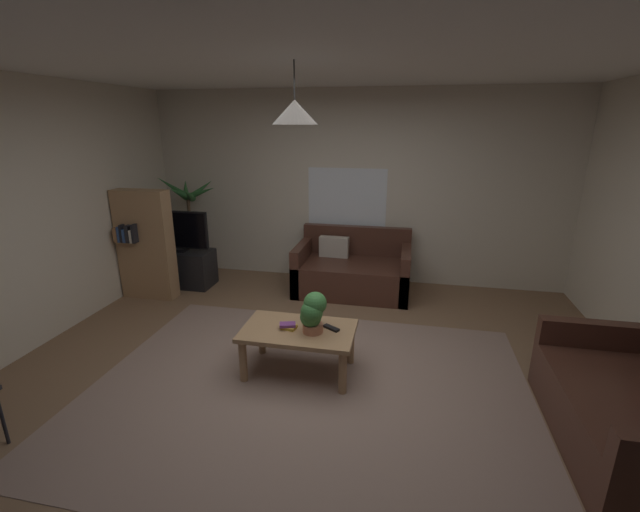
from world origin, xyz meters
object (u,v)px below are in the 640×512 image
(coffee_table, at_px, (299,336))
(potted_plant_on_table, at_px, (313,312))
(tv, at_px, (176,231))
(couch_right_side, at_px, (637,417))
(tv_stand, at_px, (181,268))
(potted_palm_corner, at_px, (191,231))
(book_on_table_0, at_px, (289,327))
(pendant_lamp, at_px, (295,112))
(book_on_table_1, at_px, (288,325))
(bookshelf_corner, at_px, (145,245))
(couch_under_window, at_px, (352,272))
(remote_on_table_0, at_px, (331,328))

(coffee_table, distance_m, potted_plant_on_table, 0.30)
(potted_plant_on_table, bearing_deg, tv, 141.80)
(couch_right_side, distance_m, coffee_table, 2.56)
(tv, bearing_deg, tv_stand, 90.00)
(potted_plant_on_table, relative_size, potted_palm_corner, 0.25)
(tv_stand, bearing_deg, coffee_table, -39.70)
(tv, xyz_separation_m, potted_palm_corner, (-0.02, 0.44, -0.11))
(book_on_table_0, relative_size, pendant_lamp, 0.28)
(tv, height_order, potted_palm_corner, potted_palm_corner)
(book_on_table_1, distance_m, potted_plant_on_table, 0.28)
(bookshelf_corner, bearing_deg, book_on_table_1, -30.73)
(coffee_table, relative_size, potted_plant_on_table, 2.68)
(coffee_table, xyz_separation_m, tv, (-2.17, 1.78, 0.43))
(pendant_lamp, bearing_deg, couch_right_side, -10.95)
(couch_under_window, relative_size, tv, 1.65)
(tv_stand, distance_m, bookshelf_corner, 0.68)
(couch_right_side, bearing_deg, book_on_table_1, -100.17)
(remote_on_table_0, relative_size, potted_palm_corner, 0.11)
(book_on_table_0, height_order, bookshelf_corner, bookshelf_corner)
(book_on_table_1, xyz_separation_m, pendant_lamp, (0.09, 0.02, 1.79))
(couch_right_side, relative_size, tv_stand, 1.69)
(coffee_table, xyz_separation_m, book_on_table_0, (-0.08, -0.01, 0.09))
(tv_stand, bearing_deg, potted_palm_corner, 93.34)
(book_on_table_1, relative_size, tv, 0.16)
(tv, bearing_deg, book_on_table_1, -40.90)
(coffee_table, bearing_deg, potted_plant_on_table, -15.25)
(remote_on_table_0, distance_m, bookshelf_corner, 2.94)
(remote_on_table_0, height_order, potted_palm_corner, potted_palm_corner)
(couch_under_window, height_order, book_on_table_1, couch_under_window)
(couch_right_side, relative_size, book_on_table_0, 11.71)
(couch_under_window, height_order, potted_palm_corner, potted_palm_corner)
(couch_right_side, height_order, pendant_lamp, pendant_lamp)
(coffee_table, relative_size, bookshelf_corner, 0.71)
(coffee_table, distance_m, potted_palm_corner, 3.13)
(potted_palm_corner, relative_size, pendant_lamp, 3.22)
(couch_right_side, bearing_deg, tv, -115.82)
(couch_right_side, bearing_deg, coffee_table, -100.95)
(couch_under_window, relative_size, book_on_table_0, 11.50)
(tv, bearing_deg, pendant_lamp, -39.36)
(book_on_table_1, bearing_deg, bookshelf_corner, 149.27)
(potted_palm_corner, bearing_deg, pendant_lamp, -45.38)
(couch_right_side, height_order, tv_stand, couch_right_side)
(remote_on_table_0, relative_size, bookshelf_corner, 0.11)
(tv_stand, bearing_deg, couch_under_window, 5.90)
(book_on_table_1, distance_m, remote_on_table_0, 0.39)
(coffee_table, bearing_deg, couch_right_side, -10.95)
(couch_right_side, height_order, book_on_table_1, couch_right_side)
(coffee_table, bearing_deg, book_on_table_0, -172.26)
(coffee_table, relative_size, book_on_table_1, 7.11)
(potted_plant_on_table, height_order, tv, tv)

